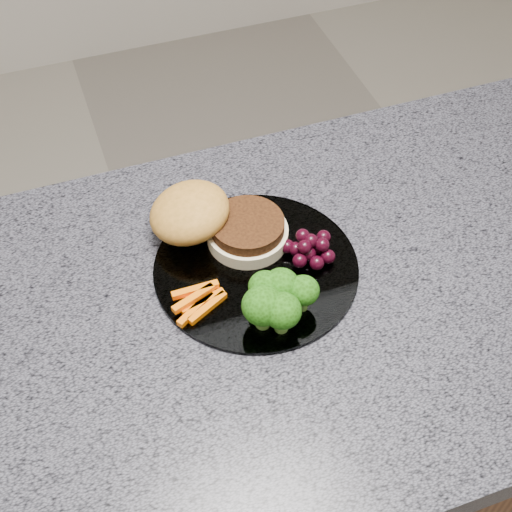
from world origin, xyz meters
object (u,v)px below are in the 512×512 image
Objects in this scene: plate at (256,268)px; burger at (210,221)px; grape_bunch at (310,248)px; island_cabinet at (233,479)px.

plate is 0.09m from burger.
grape_bunch is at bearing -12.37° from burger.
burger is (0.02, 0.13, 0.50)m from island_cabinet.
burger is 0.13m from grape_bunch.
burger reaches higher than island_cabinet.
burger is at bearing 144.59° from grape_bunch.
burger reaches higher than plate.
plate is 3.77× the size of grape_bunch.
grape_bunch is (0.07, -0.01, 0.02)m from plate.
island_cabinet is at bearing -159.35° from grape_bunch.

